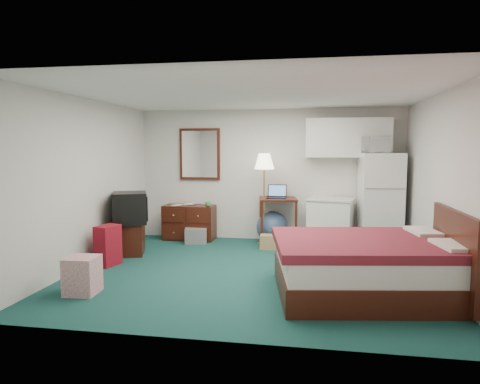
% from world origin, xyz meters
% --- Properties ---
extents(floor, '(5.00, 4.50, 0.01)m').
position_xyz_m(floor, '(0.00, 0.00, 0.00)').
color(floor, '#163A35').
rests_on(floor, ground).
extents(ceiling, '(5.00, 4.50, 0.01)m').
position_xyz_m(ceiling, '(0.00, 0.00, 2.50)').
color(ceiling, silver).
rests_on(ceiling, walls).
extents(walls, '(5.01, 4.51, 2.50)m').
position_xyz_m(walls, '(0.00, 0.00, 1.25)').
color(walls, silver).
rests_on(walls, floor).
extents(mirror, '(0.80, 0.06, 1.00)m').
position_xyz_m(mirror, '(-1.35, 2.22, 1.65)').
color(mirror, white).
rests_on(mirror, walls).
extents(upper_cabinets, '(1.50, 0.35, 0.70)m').
position_xyz_m(upper_cabinets, '(1.45, 2.08, 1.95)').
color(upper_cabinets, white).
rests_on(upper_cabinets, walls).
extents(headboard, '(0.06, 1.56, 1.00)m').
position_xyz_m(headboard, '(2.46, -0.71, 0.55)').
color(headboard, '#35110F').
rests_on(headboard, walls).
extents(dresser, '(0.99, 0.46, 0.67)m').
position_xyz_m(dresser, '(-1.51, 1.98, 0.33)').
color(dresser, '#35110F').
rests_on(dresser, floor).
extents(floor_lamp, '(0.42, 0.42, 1.67)m').
position_xyz_m(floor_lamp, '(-0.04, 1.80, 0.83)').
color(floor_lamp, tan).
rests_on(floor_lamp, floor).
extents(desk, '(0.76, 0.76, 0.85)m').
position_xyz_m(desk, '(0.21, 1.93, 0.43)').
color(desk, '#35110F').
rests_on(desk, floor).
extents(exercise_ball, '(0.68, 0.68, 0.59)m').
position_xyz_m(exercise_ball, '(0.10, 1.95, 0.30)').
color(exercise_ball, navy).
rests_on(exercise_ball, floor).
extents(kitchen_counter, '(0.87, 0.73, 0.83)m').
position_xyz_m(kitchen_counter, '(1.17, 1.91, 0.42)').
color(kitchen_counter, white).
rests_on(kitchen_counter, floor).
extents(fridge, '(0.73, 0.73, 1.68)m').
position_xyz_m(fridge, '(2.02, 1.88, 0.84)').
color(fridge, white).
rests_on(fridge, floor).
extents(bed, '(2.31, 1.93, 0.67)m').
position_xyz_m(bed, '(1.48, -0.71, 0.33)').
color(bed, maroon).
rests_on(bed, floor).
extents(tv_stand, '(0.68, 0.71, 0.53)m').
position_xyz_m(tv_stand, '(-2.21, 0.69, 0.27)').
color(tv_stand, '#35110F').
rests_on(tv_stand, floor).
extents(suitcase, '(0.32, 0.42, 0.61)m').
position_xyz_m(suitcase, '(-2.20, -0.02, 0.30)').
color(suitcase, '#5A0F13').
rests_on(suitcase, floor).
extents(retail_box, '(0.38, 0.38, 0.45)m').
position_xyz_m(retail_box, '(-1.91, -1.25, 0.23)').
color(retail_box, silver).
rests_on(retail_box, floor).
extents(file_bin, '(0.45, 0.38, 0.28)m').
position_xyz_m(file_bin, '(-1.30, 1.69, 0.14)').
color(file_bin, slate).
rests_on(file_bin, floor).
extents(cardboard_box_a, '(0.29, 0.25, 0.24)m').
position_xyz_m(cardboard_box_a, '(0.09, 1.46, 0.12)').
color(cardboard_box_a, olive).
rests_on(cardboard_box_a, floor).
extents(cardboard_box_b, '(0.24, 0.28, 0.25)m').
position_xyz_m(cardboard_box_b, '(0.85, 1.64, 0.13)').
color(cardboard_box_b, olive).
rests_on(cardboard_box_b, floor).
extents(laptop, '(0.35, 0.29, 0.24)m').
position_xyz_m(laptop, '(0.19, 1.87, 0.97)').
color(laptop, black).
rests_on(laptop, desk).
extents(crt_tv, '(0.74, 0.76, 0.51)m').
position_xyz_m(crt_tv, '(-2.13, 0.66, 0.79)').
color(crt_tv, black).
rests_on(crt_tv, tv_stand).
extents(microwave, '(0.55, 0.36, 0.35)m').
position_xyz_m(microwave, '(1.93, 1.83, 1.86)').
color(microwave, white).
rests_on(microwave, fridge).
extents(book_a, '(0.16, 0.06, 0.22)m').
position_xyz_m(book_a, '(-1.79, 1.92, 0.78)').
color(book_a, olive).
rests_on(book_a, dresser).
extents(book_b, '(0.18, 0.03, 0.25)m').
position_xyz_m(book_b, '(-1.61, 2.07, 0.79)').
color(book_b, olive).
rests_on(book_b, dresser).
extents(mug, '(0.12, 0.10, 0.11)m').
position_xyz_m(mug, '(-1.10, 1.86, 0.72)').
color(mug, '#4A8746').
rests_on(mug, dresser).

